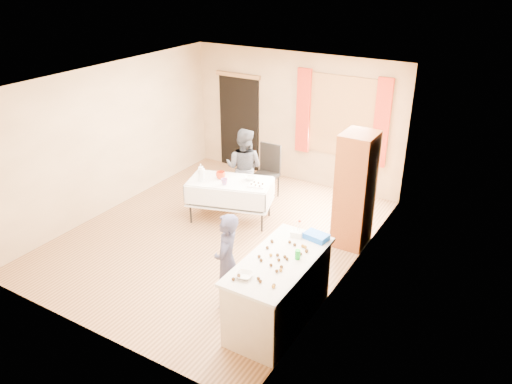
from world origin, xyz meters
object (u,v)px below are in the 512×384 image
Objects in this scene: party_table at (230,197)px; girl at (227,262)px; counter at (279,290)px; cabinet at (355,190)px; chair at (266,183)px; woman at (244,168)px.

party_table is 1.17× the size of girl.
counter is at bearing -61.23° from party_table.
cabinet is 2.23m from chair.
girl is at bearing -109.33° from cabinet.
party_table is (-2.11, -0.35, -0.49)m from cabinet.
party_table is at bearing -95.23° from chair.
party_table is 2.39m from girl.
counter is (-0.10, -2.29, -0.48)m from cabinet.
counter is at bearing 119.68° from woman.
cabinet is at bearing -7.91° from party_table.
woman is (-2.22, 0.30, -0.20)m from cabinet.
counter is 3.36m from woman.
woman reaches higher than party_table.
chair is at bearing -125.42° from woman.
party_table is at bearing 90.39° from woman.
chair is 0.78× the size of girl.
cabinet is 1.27× the size of woman.
cabinet is 1.18× the size of party_table.
party_table is at bearing 136.00° from counter.
cabinet is 2.25m from woman.
woman is at bearing -168.86° from girl.
party_table is 1.07× the size of woman.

